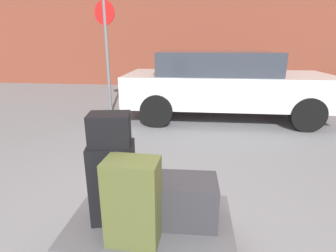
% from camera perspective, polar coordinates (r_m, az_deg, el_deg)
% --- Properties ---
extents(luggage_cart, '(1.19, 0.76, 0.34)m').
position_cam_1_polar(luggage_cart, '(2.14, -3.68, -20.90)').
color(luggage_cart, '#4C4C51').
rests_on(luggage_cart, ground_plane).
extents(suitcase_black_front_right, '(0.37, 0.30, 0.58)m').
position_cam_1_polar(suitcase_black_front_right, '(1.99, -11.69, -11.70)').
color(suitcase_black_front_right, black).
rests_on(suitcase_black_front_right, luggage_cart).
extents(duffel_bag_charcoal_center, '(0.59, 0.33, 0.33)m').
position_cam_1_polar(duffel_bag_charcoal_center, '(1.99, 1.83, -15.64)').
color(duffel_bag_charcoal_center, '#2D2D33').
rests_on(duffel_bag_charcoal_center, luggage_cart).
extents(suitcase_olive_stacked_top, '(0.35, 0.24, 0.58)m').
position_cam_1_polar(suitcase_olive_stacked_top, '(1.76, -7.60, -15.88)').
color(suitcase_olive_stacked_top, '#4C5128').
rests_on(suitcase_olive_stacked_top, luggage_cart).
extents(duffel_bag_black_topmost_pile, '(0.31, 0.25, 0.22)m').
position_cam_1_polar(duffel_bag_black_topmost_pile, '(1.83, -12.45, -0.66)').
color(duffel_bag_black_topmost_pile, black).
rests_on(duffel_bag_black_topmost_pile, suitcase_black_front_right).
extents(parked_car, '(4.31, 1.94, 1.42)m').
position_cam_1_polar(parked_car, '(5.93, 11.94, 9.06)').
color(parked_car, silver).
rests_on(parked_car, ground_plane).
extents(bollard_kerb_near, '(0.25, 0.25, 0.69)m').
position_cam_1_polar(bollard_kerb_near, '(7.85, 21.24, 7.17)').
color(bollard_kerb_near, '#383838').
rests_on(bollard_kerb_near, ground_plane).
extents(bollard_kerb_mid, '(0.25, 0.25, 0.69)m').
position_cam_1_polar(bollard_kerb_mid, '(8.40, 31.71, 6.36)').
color(bollard_kerb_mid, '#383838').
rests_on(bollard_kerb_mid, ground_plane).
extents(no_parking_sign, '(0.48, 0.16, 2.46)m').
position_cam_1_polar(no_parking_sign, '(6.26, -13.08, 16.37)').
color(no_parking_sign, slate).
rests_on(no_parking_sign, ground_plane).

